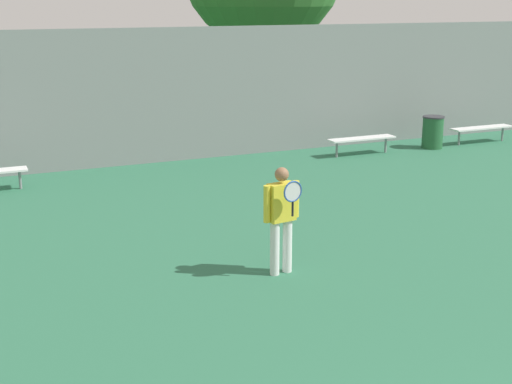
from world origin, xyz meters
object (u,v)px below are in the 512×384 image
bench_courtside_near (482,128)px  bench_courtside_far (362,139)px  trash_bin (433,132)px  tennis_player (282,214)px

bench_courtside_near → bench_courtside_far: bearing=180.0°
bench_courtside_near → trash_bin: 1.69m
bench_courtside_far → trash_bin: size_ratio=2.12×
bench_courtside_near → bench_courtside_far: size_ratio=1.04×
bench_courtside_near → trash_bin: bearing=-179.5°
bench_courtside_near → trash_bin: (-1.69, -0.01, 0.02)m
tennis_player → bench_courtside_near: tennis_player is taller
tennis_player → bench_courtside_far: (5.50, 6.64, -0.51)m
bench_courtside_far → trash_bin: (2.24, -0.01, 0.03)m
trash_bin → bench_courtside_near: bearing=0.5°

